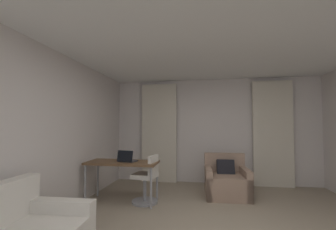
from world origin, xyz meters
TOP-DOWN VIEW (x-y plane):
  - wall_window at (0.00, 3.03)m, footprint 5.12×0.06m
  - wall_left at (-2.53, 0.00)m, footprint 0.06×6.12m
  - ceiling at (0.00, 0.00)m, footprint 5.12×6.12m
  - curtain_left_panel at (-1.38, 2.90)m, footprint 0.90×0.06m
  - curtain_right_panel at (1.38, 2.90)m, footprint 0.90×0.06m
  - armchair at (0.22, 2.05)m, footprint 0.88×0.86m
  - desk at (-1.76, 1.36)m, footprint 1.34×0.58m
  - desk_chair at (-1.28, 1.38)m, footprint 0.48×0.48m
  - laptop at (-1.66, 1.33)m, footprint 0.36×0.30m

SIDE VIEW (x-z plane):
  - armchair at x=0.22m, z-range -0.13..0.70m
  - desk_chair at x=-1.28m, z-range -0.05..0.83m
  - desk at x=-1.76m, z-range 0.31..1.06m
  - laptop at x=-1.66m, z-range 0.69..0.91m
  - curtain_left_panel at x=-1.38m, z-range 0.00..2.50m
  - curtain_right_panel at x=1.38m, z-range 0.00..2.50m
  - wall_window at x=0.00m, z-range 0.00..2.60m
  - wall_left at x=-2.53m, z-range 0.00..2.60m
  - ceiling at x=0.00m, z-range 2.60..2.66m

